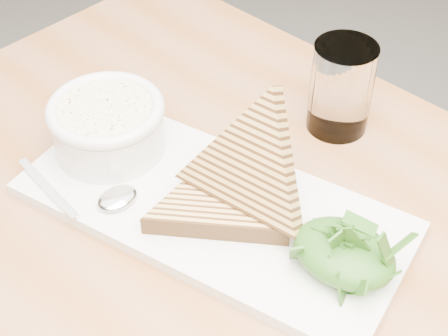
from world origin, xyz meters
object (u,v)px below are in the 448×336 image
Objects in this scene: table_top at (273,318)px; soup_bowl at (109,131)px; glass_near at (341,88)px; platter at (213,208)px.

soup_bowl is at bearing 166.51° from table_top.
glass_near is at bearing 107.50° from table_top.
soup_bowl is at bearing 179.14° from platter.
soup_bowl is at bearing -131.68° from glass_near.
table_top is 0.13m from platter.
soup_bowl reaches higher than table_top.
platter is 0.15m from soup_bowl.
soup_bowl is 1.10× the size of glass_near.
table_top is at bearing -13.49° from soup_bowl.
glass_near is at bearing 48.32° from soup_bowl.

